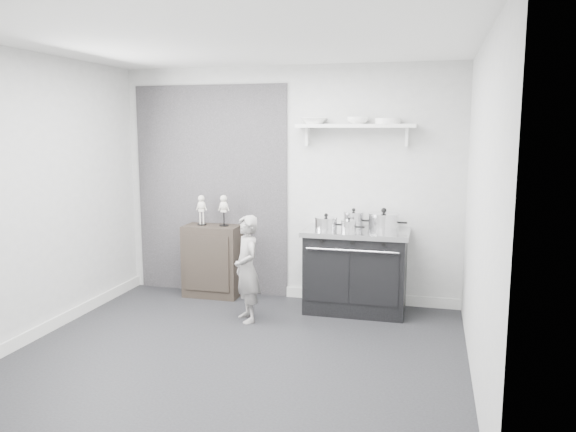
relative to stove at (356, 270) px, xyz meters
The scene contains 15 objects.
ground 1.77m from the stove, 120.26° to the right, with size 4.00×4.00×0.00m, color black.
room_shell 2.01m from the stove, 125.61° to the right, with size 4.02×3.62×2.71m.
wall_shelf 1.57m from the stove, 106.92° to the left, with size 1.30×0.26×0.24m.
stove is the anchor object (origin of this frame).
side_cabinet 1.74m from the stove, behind, with size 0.66×0.38×0.86m, color black.
child 1.22m from the stove, 149.42° to the right, with size 0.41×0.27×1.11m, color gray.
pot_front_left 0.62m from the stove, 165.52° to the right, with size 0.33×0.25×0.18m.
pot_back_left 0.56m from the stove, 112.77° to the left, with size 0.32×0.23×0.22m.
pot_back_right 0.61m from the stove, 17.80° to the left, with size 0.42×0.34×0.24m.
pot_front_center 0.53m from the stove, 115.70° to the right, with size 0.25×0.16×0.15m.
skeleton_full 1.96m from the stove, behind, with size 0.11×0.07×0.41m, color beige, non-canonical shape.
skeleton_torso 1.70m from the stove, behind, with size 0.12×0.08×0.42m, color beige, non-canonical shape.
bowl_large 1.71m from the stove, 159.64° to the left, with size 0.29×0.29×0.07m, color white.
bowl_small 1.63m from the stove, 100.67° to the left, with size 0.24×0.24×0.08m, color white.
plate_stack 1.65m from the stove, 34.19° to the left, with size 0.28×0.28×0.06m, color white.
Camera 1 is at (1.63, -4.51, 1.99)m, focal length 35.00 mm.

